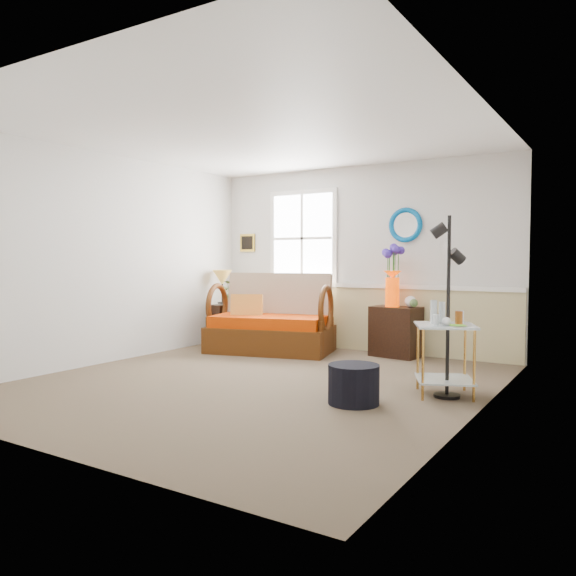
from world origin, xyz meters
The scene contains 19 objects.
floor centered at (0.00, 0.00, 0.00)m, with size 4.50×5.00×0.01m, color brown.
ceiling centered at (0.00, 0.00, 2.60)m, with size 4.50×5.00×0.01m, color white.
walls centered at (0.00, 0.00, 1.30)m, with size 4.51×5.01×2.60m.
wainscot centered at (0.00, 2.48, 0.45)m, with size 4.46×0.02×0.90m, color tan.
chair_rail centered at (0.00, 2.47, 0.92)m, with size 4.46×0.04×0.06m, color white.
window centered at (-0.90, 2.47, 1.60)m, with size 1.14×0.06×1.44m, color white, non-canonical shape.
picture centered at (-1.92, 2.48, 1.55)m, with size 0.28×0.03×0.28m, color #B38F2E.
mirror centered at (0.70, 2.48, 1.75)m, with size 0.47×0.47×0.07m, color #0377C5.
loveseat centered at (-0.96, 1.69, 0.54)m, with size 1.67×0.95×1.09m, color #4F2505, non-canonical shape.
throw_pillow centered at (-1.27, 1.56, 0.58)m, with size 0.44×0.11×0.44m, color orange, non-canonical shape.
lamp_stand centered at (-2.02, 1.97, 0.30)m, with size 0.33×0.33×0.59m, color black, non-canonical shape.
table_lamp centered at (-2.03, 1.96, 0.86)m, with size 0.29×0.29×0.53m, color #B18031, non-canonical shape.
potted_plant centered at (-1.88, 1.96, 0.74)m, with size 0.35×0.38×0.30m, color #55783D.
cabinet centered at (0.66, 2.26, 0.33)m, with size 0.62×0.40×0.66m, color black, non-canonical shape.
flower_vase centered at (0.62, 2.22, 1.06)m, with size 0.23×0.23×0.80m, color #E33B00, non-canonical shape.
side_table centered at (1.83, 0.48, 0.34)m, with size 0.53×0.53×0.68m, color #C68B38, non-canonical shape.
tabletop_items centered at (1.84, 0.53, 0.79)m, with size 0.37×0.37×0.22m, color silver, non-canonical shape.
floor_lamp centered at (1.87, 0.43, 0.85)m, with size 0.25×0.25×1.70m, color black, non-canonical shape.
ottoman centered at (1.23, -0.25, 0.18)m, with size 0.46×0.46×0.35m, color black.
Camera 1 is at (3.36, -4.77, 1.30)m, focal length 35.00 mm.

